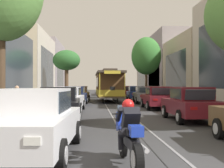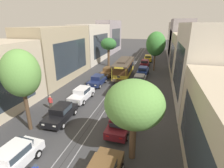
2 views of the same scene
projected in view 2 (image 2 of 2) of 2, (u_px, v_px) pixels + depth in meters
name	position (u px, v px, depth m)	size (l,w,h in m)	color
ground_plane	(124.00, 77.00, 31.74)	(160.00, 160.00, 0.00)	#38383A
trolley_track_rails	(128.00, 71.00, 35.52)	(1.14, 69.55, 0.01)	gray
building_facade_left	(78.00, 47.00, 36.78)	(5.98, 61.25, 10.11)	#BCAD93
building_facade_right	(184.00, 50.00, 33.72)	(5.73, 61.25, 10.20)	#BCAD93
parked_car_white_near_left	(12.00, 159.00, 11.49)	(2.15, 4.42, 1.58)	silver
parked_car_black_second_left	(61.00, 113.00, 17.30)	(2.10, 4.41, 1.58)	black
parked_car_white_mid_left	(82.00, 94.00, 21.98)	(2.10, 4.40, 1.58)	silver
parked_car_navy_fourth_left	(97.00, 80.00, 27.25)	(2.14, 4.42, 1.58)	#19234C
parked_car_brown_fifth_left	(108.00, 71.00, 32.17)	(2.06, 4.39, 1.58)	brown
parked_car_maroon_second_right	(120.00, 123.00, 15.62)	(2.04, 4.38, 1.58)	maroon
parked_car_maroon_mid_right	(132.00, 94.00, 21.81)	(2.09, 4.40, 1.58)	maroon
parked_car_grey_fourth_right	(139.00, 80.00, 27.53)	(2.11, 4.41, 1.58)	slate
parked_car_blue_fifth_right	(143.00, 71.00, 32.68)	(2.09, 4.40, 1.58)	#233D93
parked_car_maroon_sixth_right	(145.00, 63.00, 38.90)	(2.01, 4.36, 1.58)	maroon
parked_car_yellow_far_right	(148.00, 58.00, 44.48)	(2.14, 4.42, 1.58)	gold
street_tree_kerb_left_near	(21.00, 74.00, 14.36)	(3.24, 3.04, 7.37)	#4C3826
street_tree_kerb_left_second	(109.00, 44.00, 38.29)	(3.55, 2.94, 6.26)	brown
street_tree_kerb_right_near	(134.00, 105.00, 11.34)	(3.99, 3.69, 5.96)	brown
street_tree_kerb_right_second	(156.00, 44.00, 34.12)	(3.77, 3.70, 7.78)	#4C3826
cable_car_trolley	(124.00, 68.00, 31.20)	(2.74, 9.16, 3.28)	brown
pedestrian_on_left_pavement	(50.00, 102.00, 19.53)	(0.55, 0.42, 1.64)	#4C4233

